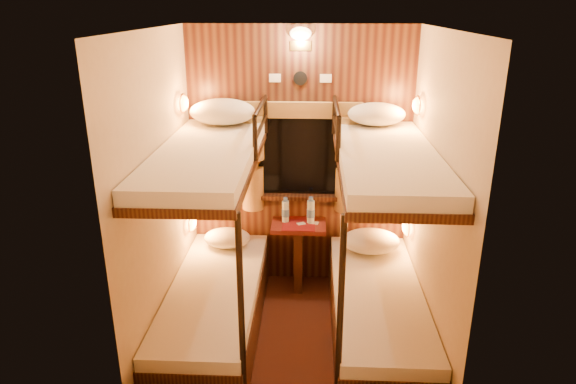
# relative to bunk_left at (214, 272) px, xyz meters

# --- Properties ---
(floor) EXTENTS (2.10, 2.10, 0.00)m
(floor) POSITION_rel_bunk_left_xyz_m (0.65, -0.07, -0.56)
(floor) COLOR #38170F
(floor) RESTS_ON ground
(ceiling) EXTENTS (2.10, 2.10, 0.00)m
(ceiling) POSITION_rel_bunk_left_xyz_m (0.65, -0.07, 1.84)
(ceiling) COLOR silver
(ceiling) RESTS_ON wall_back
(wall_back) EXTENTS (2.40, 0.00, 2.40)m
(wall_back) POSITION_rel_bunk_left_xyz_m (0.65, 0.98, 0.64)
(wall_back) COLOR #C6B293
(wall_back) RESTS_ON floor
(wall_front) EXTENTS (2.40, 0.00, 2.40)m
(wall_front) POSITION_rel_bunk_left_xyz_m (0.65, -1.12, 0.64)
(wall_front) COLOR #C6B293
(wall_front) RESTS_ON floor
(wall_left) EXTENTS (0.00, 2.40, 2.40)m
(wall_left) POSITION_rel_bunk_left_xyz_m (-0.35, -0.07, 0.64)
(wall_left) COLOR #C6B293
(wall_left) RESTS_ON floor
(wall_right) EXTENTS (0.00, 2.40, 2.40)m
(wall_right) POSITION_rel_bunk_left_xyz_m (1.65, -0.07, 0.64)
(wall_right) COLOR #C6B293
(wall_right) RESTS_ON floor
(back_panel) EXTENTS (2.00, 0.03, 2.40)m
(back_panel) POSITION_rel_bunk_left_xyz_m (0.65, 0.97, 0.64)
(back_panel) COLOR black
(back_panel) RESTS_ON floor
(bunk_left) EXTENTS (0.72, 1.90, 1.82)m
(bunk_left) POSITION_rel_bunk_left_xyz_m (0.00, 0.00, 0.00)
(bunk_left) COLOR black
(bunk_left) RESTS_ON floor
(bunk_right) EXTENTS (0.72, 1.90, 1.82)m
(bunk_right) POSITION_rel_bunk_left_xyz_m (1.30, 0.00, 0.00)
(bunk_right) COLOR black
(bunk_right) RESTS_ON floor
(window) EXTENTS (1.00, 0.12, 0.79)m
(window) POSITION_rel_bunk_left_xyz_m (0.65, 0.94, 0.62)
(window) COLOR black
(window) RESTS_ON back_panel
(curtains) EXTENTS (1.10, 0.22, 1.00)m
(curtains) POSITION_rel_bunk_left_xyz_m (0.65, 0.90, 0.71)
(curtains) COLOR olive
(curtains) RESTS_ON back_panel
(back_fixtures) EXTENTS (0.54, 0.09, 0.48)m
(back_fixtures) POSITION_rel_bunk_left_xyz_m (0.65, 0.93, 1.69)
(back_fixtures) COLOR black
(back_fixtures) RESTS_ON back_panel
(reading_lamps) EXTENTS (2.00, 0.20, 1.25)m
(reading_lamps) POSITION_rel_bunk_left_xyz_m (0.65, 0.63, 0.68)
(reading_lamps) COLOR orange
(reading_lamps) RESTS_ON wall_left
(table) EXTENTS (0.50, 0.34, 0.66)m
(table) POSITION_rel_bunk_left_xyz_m (0.65, 0.78, -0.14)
(table) COLOR #541A13
(table) RESTS_ON floor
(bottle_left) EXTENTS (0.07, 0.07, 0.24)m
(bottle_left) POSITION_rel_bunk_left_xyz_m (0.52, 0.82, 0.19)
(bottle_left) COLOR #99BFE5
(bottle_left) RESTS_ON table
(bottle_right) EXTENTS (0.07, 0.07, 0.25)m
(bottle_right) POSITION_rel_bunk_left_xyz_m (0.76, 0.81, 0.20)
(bottle_right) COLOR #99BFE5
(bottle_right) RESTS_ON table
(sachet_a) EXTENTS (0.09, 0.08, 0.01)m
(sachet_a) POSITION_rel_bunk_left_xyz_m (0.79, 0.80, 0.09)
(sachet_a) COLOR silver
(sachet_a) RESTS_ON table
(sachet_b) EXTENTS (0.09, 0.08, 0.01)m
(sachet_b) POSITION_rel_bunk_left_xyz_m (0.67, 0.77, 0.09)
(sachet_b) COLOR silver
(sachet_b) RESTS_ON table
(pillow_lower_left) EXTENTS (0.43, 0.30, 0.17)m
(pillow_lower_left) POSITION_rel_bunk_left_xyz_m (-0.00, 0.68, -0.02)
(pillow_lower_left) COLOR white
(pillow_lower_left) RESTS_ON bunk_left
(pillow_lower_right) EXTENTS (0.52, 0.37, 0.20)m
(pillow_lower_right) POSITION_rel_bunk_left_xyz_m (1.30, 0.63, 0.00)
(pillow_lower_right) COLOR white
(pillow_lower_right) RESTS_ON bunk_right
(pillow_upper_left) EXTENTS (0.56, 0.40, 0.22)m
(pillow_upper_left) POSITION_rel_bunk_left_xyz_m (-0.00, 0.72, 1.14)
(pillow_upper_left) COLOR white
(pillow_upper_left) RESTS_ON bunk_left
(pillow_upper_right) EXTENTS (0.49, 0.35, 0.19)m
(pillow_upper_right) POSITION_rel_bunk_left_xyz_m (1.30, 0.76, 1.12)
(pillow_upper_right) COLOR white
(pillow_upper_right) RESTS_ON bunk_right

